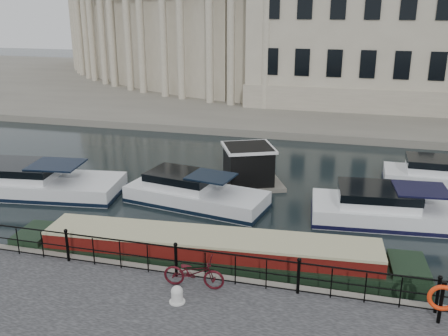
# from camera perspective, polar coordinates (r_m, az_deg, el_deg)

# --- Properties ---
(ground_plane) EXTENTS (160.00, 160.00, 0.00)m
(ground_plane) POSITION_cam_1_polar(r_m,az_deg,el_deg) (19.06, -3.05, -10.32)
(ground_plane) COLOR black
(ground_plane) RESTS_ON ground
(far_bank) EXTENTS (120.00, 42.00, 0.55)m
(far_bank) POSITION_cam_1_polar(r_m,az_deg,el_deg) (55.85, 9.40, 8.89)
(far_bank) COLOR #6B665B
(far_bank) RESTS_ON ground_plane
(railing) EXTENTS (24.14, 0.14, 1.22)m
(railing) POSITION_cam_1_polar(r_m,az_deg,el_deg) (16.62, -5.52, -10.23)
(railing) COLOR black
(railing) RESTS_ON near_quay
(civic_building) EXTENTS (53.55, 31.84, 16.85)m
(civic_building) POSITION_cam_1_polar(r_m,az_deg,el_deg) (51.03, 8.13, 15.73)
(civic_building) COLOR #ADA38C
(civic_building) RESTS_ON far_bank
(bicycle) EXTENTS (2.00, 0.79, 1.03)m
(bicycle) POSITION_cam_1_polar(r_m,az_deg,el_deg) (16.06, -3.47, -11.81)
(bicycle) COLOR #3F0B12
(bicycle) RESTS_ON near_quay
(mooring_bollard) EXTENTS (0.49, 0.49, 0.55)m
(mooring_bollard) POSITION_cam_1_polar(r_m,az_deg,el_deg) (15.50, -5.39, -14.21)
(mooring_bollard) COLOR silver
(mooring_bollard) RESTS_ON near_quay
(life_ring_post) EXTENTS (0.81, 0.21, 1.32)m
(life_ring_post) POSITION_cam_1_polar(r_m,az_deg,el_deg) (15.44, 23.67, -13.49)
(life_ring_post) COLOR black
(life_ring_post) RESTS_ON near_quay
(narrowboat) EXTENTS (15.29, 3.17, 1.56)m
(narrowboat) POSITION_cam_1_polar(r_m,az_deg,el_deg) (18.46, -1.64, -10.02)
(narrowboat) COLOR black
(narrowboat) RESTS_ON ground_plane
(harbour_hut) EXTENTS (4.30, 4.01, 2.22)m
(harbour_hut) POSITION_cam_1_polar(r_m,az_deg,el_deg) (26.12, 2.79, 0.03)
(harbour_hut) COLOR #6B665B
(harbour_hut) RESTS_ON ground_plane
(cabin_cruisers) EXTENTS (28.20, 9.45, 1.99)m
(cabin_cruisers) POSITION_cam_1_polar(r_m,az_deg,el_deg) (24.20, 2.94, -2.95)
(cabin_cruisers) COLOR silver
(cabin_cruisers) RESTS_ON ground_plane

